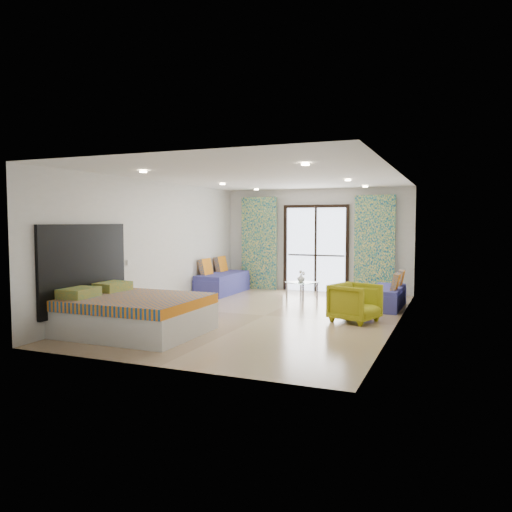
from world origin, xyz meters
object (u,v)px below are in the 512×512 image
at_px(bed, 133,314).
at_px(armchair, 355,301).
at_px(coffee_table, 302,284).
at_px(daybed_right, 388,296).
at_px(daybed_left, 222,282).

height_order(bed, armchair, armchair).
bearing_deg(coffee_table, bed, -108.08).
distance_m(daybed_right, armchair, 1.78).
height_order(daybed_right, coffee_table, daybed_right).
distance_m(daybed_left, coffee_table, 2.15).
bearing_deg(daybed_left, coffee_table, -1.03).
height_order(coffee_table, armchair, armchair).
distance_m(daybed_right, coffee_table, 2.17).
relative_size(daybed_left, daybed_right, 1.16).
relative_size(coffee_table, armchair, 1.00).
bearing_deg(coffee_table, armchair, -53.44).
bearing_deg(bed, daybed_right, 48.37).
bearing_deg(daybed_right, coffee_table, 165.35).
xyz_separation_m(bed, armchair, (3.24, 2.31, 0.07)).
height_order(daybed_left, armchair, daybed_left).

